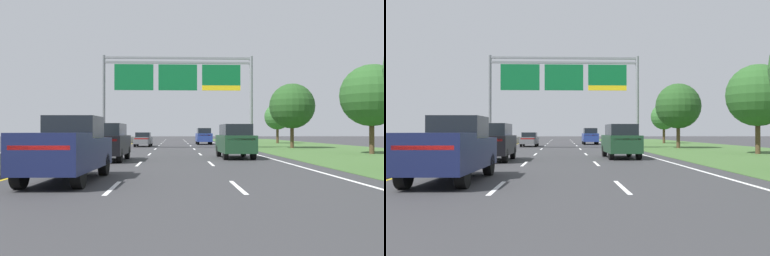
# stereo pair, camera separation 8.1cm
# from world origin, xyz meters

# --- Properties ---
(ground_plane) EXTENTS (220.00, 220.00, 0.00)m
(ground_plane) POSITION_xyz_m (0.00, 35.00, 0.00)
(ground_plane) COLOR #333335
(lane_striping) EXTENTS (11.96, 106.00, 0.01)m
(lane_striping) POSITION_xyz_m (0.00, 34.54, 0.00)
(lane_striping) COLOR white
(lane_striping) RESTS_ON ground
(grass_verge_right) EXTENTS (14.00, 110.00, 0.02)m
(grass_verge_right) POSITION_xyz_m (13.95, 35.00, 0.01)
(grass_verge_right) COLOR #3D602D
(grass_verge_right) RESTS_ON ground
(median_barrier_concrete) EXTENTS (0.60, 110.00, 0.85)m
(median_barrier_concrete) POSITION_xyz_m (-6.60, 35.00, 0.35)
(median_barrier_concrete) COLOR gray
(median_barrier_concrete) RESTS_ON ground
(overhead_sign_gantry) EXTENTS (15.06, 0.42, 9.23)m
(overhead_sign_gantry) POSITION_xyz_m (0.30, 39.22, 6.58)
(overhead_sign_gantry) COLOR gray
(overhead_sign_gantry) RESTS_ON ground
(pickup_truck_navy) EXTENTS (2.14, 5.45, 2.20)m
(pickup_truck_navy) POSITION_xyz_m (-3.60, 12.21, 1.07)
(pickup_truck_navy) COLOR #161E47
(pickup_truck_navy) RESTS_ON ground
(car_black_left_lane_suv) EXTENTS (1.95, 4.72, 2.11)m
(car_black_left_lane_suv) POSITION_xyz_m (-3.74, 21.81, 1.10)
(car_black_left_lane_suv) COLOR black
(car_black_left_lane_suv) RESTS_ON ground
(car_darkgreen_right_lane_suv) EXTENTS (1.98, 4.73, 2.11)m
(car_darkgreen_right_lane_suv) POSITION_xyz_m (3.75, 23.87, 1.10)
(car_darkgreen_right_lane_suv) COLOR #193D23
(car_darkgreen_right_lane_suv) RESTS_ON ground
(car_blue_right_lane_suv) EXTENTS (1.91, 4.71, 2.11)m
(car_blue_right_lane_suv) POSITION_xyz_m (3.77, 51.60, 1.10)
(car_blue_right_lane_suv) COLOR navy
(car_blue_right_lane_suv) RESTS_ON ground
(car_grey_left_lane_sedan) EXTENTS (1.86, 4.42, 1.57)m
(car_grey_left_lane_sedan) POSITION_xyz_m (-3.50, 44.42, 0.82)
(car_grey_left_lane_sedan) COLOR slate
(car_grey_left_lane_sedan) RESTS_ON ground
(roadside_tree_mid) EXTENTS (4.58, 4.58, 6.63)m
(roadside_tree_mid) POSITION_xyz_m (14.52, 28.07, 4.33)
(roadside_tree_mid) COLOR #4C3823
(roadside_tree_mid) RESTS_ON ground
(roadside_tree_far) EXTENTS (4.52, 4.52, 6.49)m
(roadside_tree_far) POSITION_xyz_m (11.74, 39.05, 4.22)
(roadside_tree_far) COLOR #4C3823
(roadside_tree_far) RESTS_ON ground
(roadside_tree_distant) EXTENTS (3.68, 3.68, 5.63)m
(roadside_tree_distant) POSITION_xyz_m (14.58, 56.11, 3.78)
(roadside_tree_distant) COLOR #4C3823
(roadside_tree_distant) RESTS_ON ground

